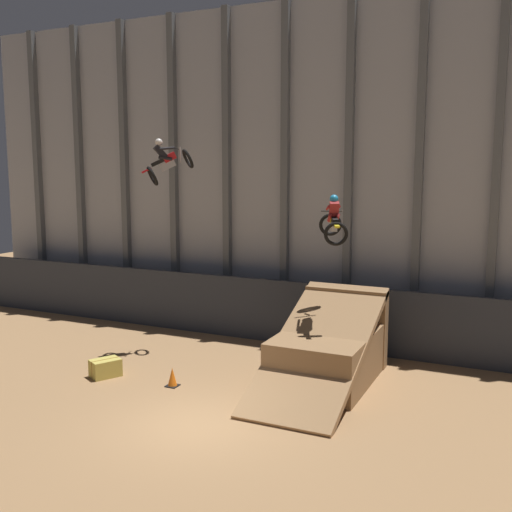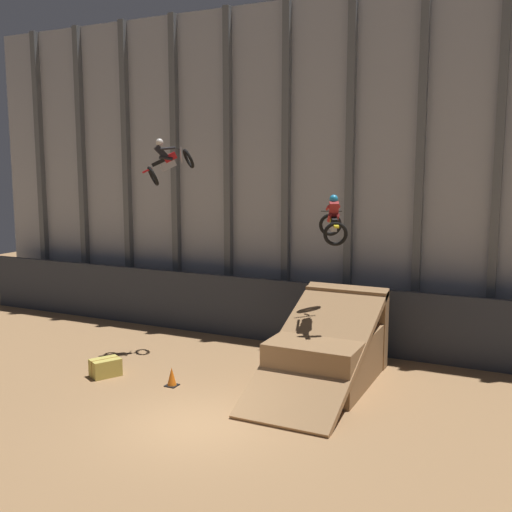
% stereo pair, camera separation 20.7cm
% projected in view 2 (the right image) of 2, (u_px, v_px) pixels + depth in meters
% --- Properties ---
extents(ground_plane, '(60.00, 60.00, 0.00)m').
position_uv_depth(ground_plane, '(194.00, 425.00, 15.40)').
color(ground_plane, '#9E754C').
extents(arena_back_wall, '(32.00, 0.40, 12.81)m').
position_uv_depth(arena_back_wall, '(318.00, 172.00, 22.65)').
color(arena_back_wall, '#A3A8B2').
rests_on(arena_back_wall, ground_plane).
extents(lower_barrier, '(31.36, 0.20, 2.40)m').
position_uv_depth(lower_barrier, '(304.00, 314.00, 22.17)').
color(lower_barrier, '#2D333D').
rests_on(lower_barrier, ground_plane).
extents(dirt_ramp, '(2.75, 6.09, 2.76)m').
position_uv_depth(dirt_ramp, '(329.00, 350.00, 18.67)').
color(dirt_ramp, '#966F48').
rests_on(dirt_ramp, ground_plane).
extents(rider_bike_left_air, '(1.71, 1.70, 1.68)m').
position_uv_depth(rider_bike_left_air, '(168.00, 162.00, 20.87)').
color(rider_bike_left_air, black).
extents(rider_bike_right_air, '(1.33, 1.81, 1.52)m').
position_uv_depth(rider_bike_right_air, '(333.00, 222.00, 18.37)').
color(rider_bike_right_air, black).
extents(traffic_cone_near_ramp, '(0.36, 0.36, 0.58)m').
position_uv_depth(traffic_cone_near_ramp, '(172.00, 377.00, 18.13)').
color(traffic_cone_near_ramp, black).
rests_on(traffic_cone_near_ramp, ground_plane).
extents(hay_bale_trackside, '(0.96, 1.08, 0.57)m').
position_uv_depth(hay_bale_trackside, '(105.00, 367.00, 19.01)').
color(hay_bale_trackside, '#CCB751').
rests_on(hay_bale_trackside, ground_plane).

